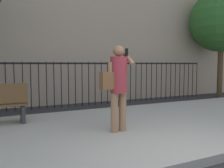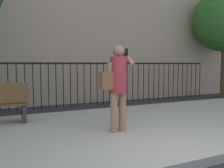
# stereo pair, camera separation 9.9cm
# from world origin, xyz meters

# --- Properties ---
(sidewalk) EXTENTS (28.00, 4.40, 0.15)m
(sidewalk) POSITION_xyz_m (0.00, 2.20, 0.07)
(sidewalk) COLOR #9E9B93
(sidewalk) RESTS_ON ground
(iron_fence) EXTENTS (12.03, 0.04, 1.60)m
(iron_fence) POSITION_xyz_m (0.00, 5.90, 1.02)
(iron_fence) COLOR black
(iron_fence) RESTS_ON ground
(pedestrian_on_phone) EXTENTS (0.67, 0.51, 1.75)m
(pedestrian_on_phone) POSITION_xyz_m (-0.31, 1.83, 1.17)
(pedestrian_on_phone) COLOR #936B4C
(pedestrian_on_phone) RESTS_ON sidewalk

